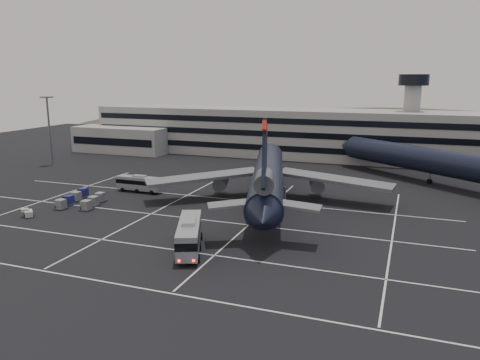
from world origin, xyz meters
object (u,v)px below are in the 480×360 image
at_px(trijet_main, 268,176).
at_px(bus_far, 140,183).
at_px(bus_near, 189,234).
at_px(uld_cluster, 81,200).

relative_size(trijet_main, bus_far, 5.67).
bearing_deg(bus_near, uld_cluster, 131.20).
xyz_separation_m(trijet_main, bus_near, (-3.01, -26.83, -2.84)).
xyz_separation_m(bus_near, bus_far, (-24.49, 26.52, -0.48)).
distance_m(trijet_main, uld_cluster, 35.13).
xyz_separation_m(trijet_main, uld_cluster, (-32.61, -12.30, -4.37)).
bearing_deg(uld_cluster, trijet_main, 20.67).
xyz_separation_m(bus_near, uld_cluster, (-29.60, 14.52, -1.53)).
height_order(trijet_main, bus_near, trijet_main).
bearing_deg(bus_far, trijet_main, -88.34).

